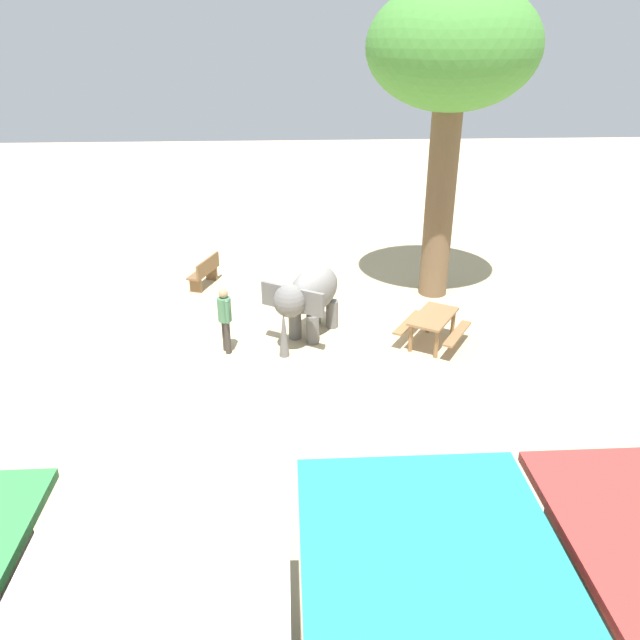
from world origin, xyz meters
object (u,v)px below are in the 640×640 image
(elephant, at_px, (309,296))
(market_stall_teal, at_px, (418,633))
(shade_tree_main, at_px, (452,57))
(picnic_table_near, at_px, (433,323))
(wooden_bench, at_px, (205,271))
(person_handler, at_px, (225,316))

(elephant, relative_size, market_stall_teal, 0.94)
(market_stall_teal, bearing_deg, shade_tree_main, -103.74)
(picnic_table_near, bearing_deg, market_stall_teal, -161.47)
(wooden_bench, xyz_separation_m, picnic_table_near, (-5.94, 4.11, 0.12))
(shade_tree_main, xyz_separation_m, wooden_bench, (6.69, -0.91, -5.89))
(wooden_bench, height_order, market_stall_teal, market_stall_teal)
(shade_tree_main, relative_size, picnic_table_near, 3.95)
(elephant, bearing_deg, shade_tree_main, 157.15)
(picnic_table_near, relative_size, market_stall_teal, 0.82)
(shade_tree_main, height_order, market_stall_teal, shade_tree_main)
(person_handler, xyz_separation_m, shade_tree_main, (-5.72, -3.30, 5.41))
(picnic_table_near, bearing_deg, elephant, 111.17)
(picnic_table_near, bearing_deg, person_handler, 123.65)
(shade_tree_main, bearing_deg, person_handler, 30.02)
(elephant, distance_m, market_stall_teal, 9.36)
(person_handler, bearing_deg, elephant, -3.96)
(shade_tree_main, bearing_deg, picnic_table_near, 76.91)
(person_handler, height_order, market_stall_teal, market_stall_teal)
(shade_tree_main, distance_m, picnic_table_near, 6.65)
(person_handler, height_order, shade_tree_main, shade_tree_main)
(shade_tree_main, height_order, wooden_bench, shade_tree_main)
(picnic_table_near, bearing_deg, wooden_bench, 87.82)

